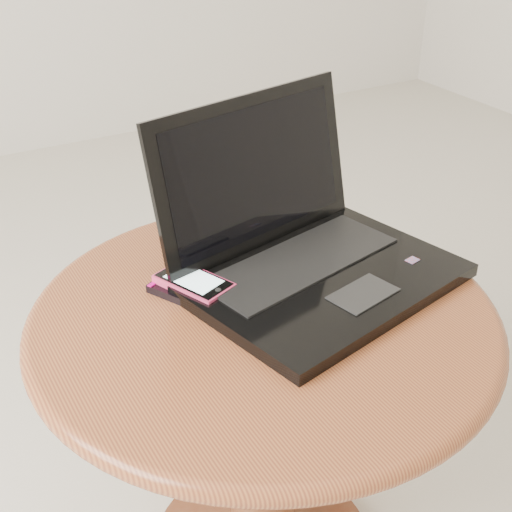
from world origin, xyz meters
TOP-DOWN VIEW (x-y plane):
  - table at (-0.07, 0.00)m, footprint 0.62×0.62m
  - laptop at (0.02, 0.05)m, footprint 0.41×0.36m
  - phone_black at (-0.13, 0.07)m, footprint 0.12×0.14m
  - phone_pink at (-0.13, 0.08)m, footprint 0.09×0.12m

SIDE VIEW (x-z plane):
  - table at x=-0.07m, z-range 0.14..0.63m
  - phone_black at x=-0.13m, z-range 0.49..0.50m
  - phone_pink at x=-0.13m, z-range 0.50..0.52m
  - laptop at x=0.02m, z-range 0.42..0.65m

